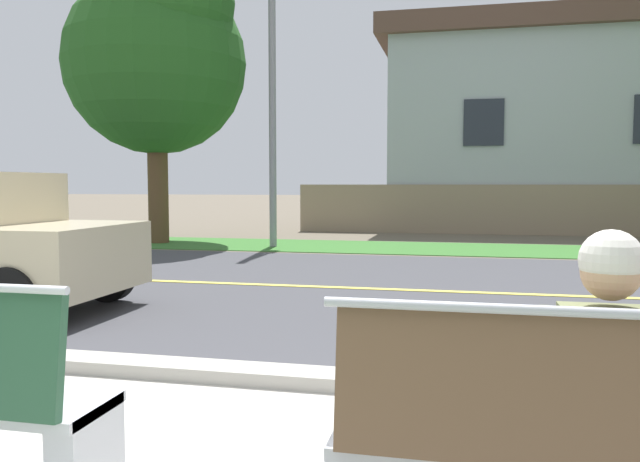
{
  "coord_description": "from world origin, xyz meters",
  "views": [
    {
      "loc": [
        1.0,
        -1.84,
        1.41
      ],
      "look_at": [
        -0.21,
        3.56,
        1.0
      ],
      "focal_mm": 35.39,
      "sensor_mm": 36.0,
      "label": 1
    }
  ],
  "objects_px": {
    "streetlamp": "(275,63)",
    "shade_tree_far_left": "(159,49)",
    "bench_right": "(616,453)",
    "seated_person_olive": "(601,380)"
  },
  "relations": [
    {
      "from": "seated_person_olive",
      "to": "streetlamp",
      "type": "height_order",
      "value": "streetlamp"
    },
    {
      "from": "seated_person_olive",
      "to": "shade_tree_far_left",
      "type": "relative_size",
      "value": 0.18
    },
    {
      "from": "bench_right",
      "to": "shade_tree_far_left",
      "type": "bearing_deg",
      "value": 123.18
    },
    {
      "from": "streetlamp",
      "to": "shade_tree_far_left",
      "type": "bearing_deg",
      "value": 179.26
    },
    {
      "from": "bench_right",
      "to": "streetlamp",
      "type": "bearing_deg",
      "value": 112.24
    },
    {
      "from": "bench_right",
      "to": "shade_tree_far_left",
      "type": "height_order",
      "value": "shade_tree_far_left"
    },
    {
      "from": "bench_right",
      "to": "streetlamp",
      "type": "distance_m",
      "value": 12.84
    },
    {
      "from": "streetlamp",
      "to": "shade_tree_far_left",
      "type": "distance_m",
      "value": 2.85
    },
    {
      "from": "bench_right",
      "to": "shade_tree_far_left",
      "type": "xyz_separation_m",
      "value": [
        -7.47,
        11.43,
        4.08
      ]
    },
    {
      "from": "streetlamp",
      "to": "shade_tree_far_left",
      "type": "xyz_separation_m",
      "value": [
        -2.82,
        0.04,
        0.42
      ]
    }
  ]
}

